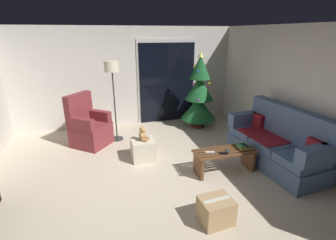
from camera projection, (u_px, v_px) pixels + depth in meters
ground_plane at (157, 185)px, 3.99m from camera, size 7.00×7.00×0.00m
wall_back at (127, 77)px, 6.34m from camera, size 5.72×0.12×2.50m
wall_right at (313, 98)px, 4.33m from camera, size 0.12×6.00×2.50m
patio_door_frame at (167, 81)px, 6.60m from camera, size 1.60×0.02×2.20m
patio_door_glass at (167, 83)px, 6.60m from camera, size 1.50×0.02×2.10m
couch at (277, 144)px, 4.53m from camera, size 0.91×1.99×1.08m
coffee_table at (225, 158)px, 4.31m from camera, size 1.10×0.40×0.41m
remote_graphite at (228, 151)px, 4.23m from camera, size 0.13×0.15×0.02m
remote_white at (210, 152)px, 4.17m from camera, size 0.16×0.08×0.02m
remote_black at (224, 153)px, 4.15m from camera, size 0.16×0.08×0.02m
book_stack at (244, 146)px, 4.34m from camera, size 0.24×0.21×0.06m
cell_phone at (245, 145)px, 4.32m from camera, size 0.10×0.15×0.01m
christmas_tree at (199, 95)px, 6.21m from camera, size 0.89×0.89×1.90m
armchair at (89, 127)px, 5.33m from camera, size 0.97×0.96×1.13m
floor_lamp at (112, 74)px, 5.21m from camera, size 0.32×0.32×1.78m
ottoman at (143, 149)px, 4.78m from camera, size 0.44×0.44×0.39m
teddy_bear_honey at (143, 134)px, 4.67m from camera, size 0.22×0.21×0.29m
cardboard_box_taped_mid_floor at (216, 211)px, 3.18m from camera, size 0.43×0.38×0.34m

